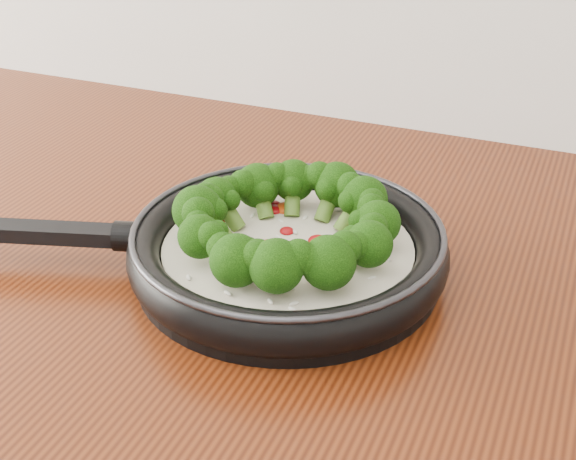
% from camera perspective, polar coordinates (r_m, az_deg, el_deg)
% --- Properties ---
extents(skillet, '(0.52, 0.39, 0.09)m').
position_cam_1_polar(skillet, '(0.78, -0.18, -0.95)').
color(skillet, black).
rests_on(skillet, counter).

